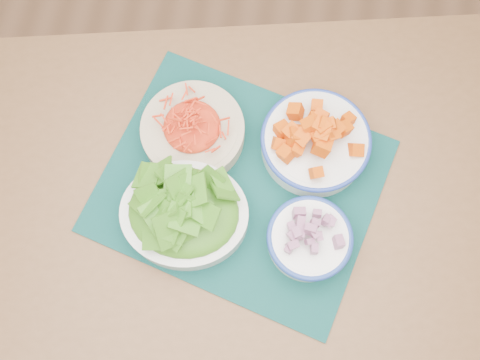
% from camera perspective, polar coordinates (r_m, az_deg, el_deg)
% --- Properties ---
extents(ground, '(4.00, 4.00, 0.00)m').
position_cam_1_polar(ground, '(1.74, -12.33, -11.45)').
color(ground, '#AB7753').
rests_on(ground, ground).
extents(table, '(1.36, 1.05, 0.75)m').
position_cam_1_polar(table, '(1.06, -0.21, -5.77)').
color(table, brown).
rests_on(table, ground).
extents(placemat, '(0.57, 0.51, 0.00)m').
position_cam_1_polar(placemat, '(0.98, -0.00, -0.56)').
color(placemat, '#062A29').
rests_on(placemat, table).
extents(carrot_bowl, '(0.24, 0.24, 0.07)m').
position_cam_1_polar(carrot_bowl, '(0.98, -5.08, 5.44)').
color(carrot_bowl, tan).
rests_on(carrot_bowl, placemat).
extents(squash_bowl, '(0.25, 0.25, 0.10)m').
position_cam_1_polar(squash_bowl, '(0.97, 8.15, 4.38)').
color(squash_bowl, silver).
rests_on(squash_bowl, placemat).
extents(lettuce_bowl, '(0.24, 0.21, 0.10)m').
position_cam_1_polar(lettuce_bowl, '(0.92, -6.01, -3.46)').
color(lettuce_bowl, silver).
rests_on(lettuce_bowl, placemat).
extents(onion_bowl, '(0.15, 0.15, 0.07)m').
position_cam_1_polar(onion_bowl, '(0.92, 7.42, -6.21)').
color(onion_bowl, white).
rests_on(onion_bowl, placemat).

